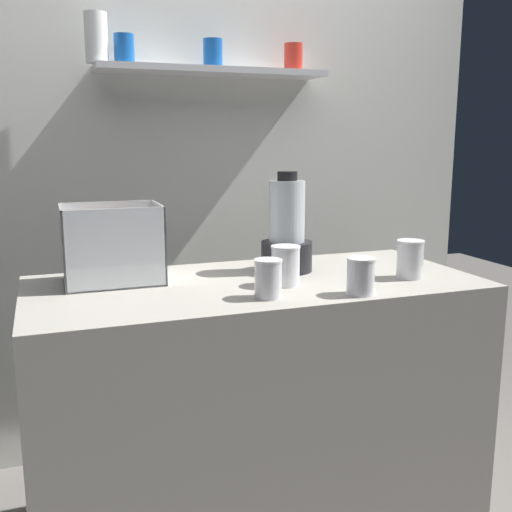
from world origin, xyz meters
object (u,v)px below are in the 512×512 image
(juice_cup_orange_left, at_px, (285,267))
(juice_cup_mango_middle, at_px, (361,279))
(blender_pitcher, at_px, (287,233))
(juice_cup_carrot_right, at_px, (410,261))
(juice_cup_orange_far_left, at_px, (268,281))
(carrot_display_bin, at_px, (112,258))

(juice_cup_orange_left, xyz_separation_m, juice_cup_mango_middle, (0.16, -0.18, -0.01))
(blender_pitcher, relative_size, juice_cup_mango_middle, 3.11)
(blender_pitcher, xyz_separation_m, juice_cup_carrot_right, (0.33, -0.23, -0.07))
(juice_cup_orange_far_left, height_order, juice_cup_carrot_right, juice_cup_carrot_right)
(carrot_display_bin, relative_size, juice_cup_mango_middle, 2.76)
(juice_cup_orange_far_left, bearing_deg, juice_cup_orange_left, 49.35)
(juice_cup_orange_far_left, distance_m, juice_cup_carrot_right, 0.52)
(juice_cup_mango_middle, bearing_deg, carrot_display_bin, 149.20)
(juice_cup_orange_left, bearing_deg, juice_cup_orange_far_left, -130.65)
(juice_cup_orange_left, bearing_deg, juice_cup_mango_middle, -47.75)
(juice_cup_mango_middle, xyz_separation_m, juice_cup_carrot_right, (0.25, 0.13, 0.01))
(juice_cup_orange_far_left, bearing_deg, carrot_display_bin, 139.62)
(carrot_display_bin, bearing_deg, juice_cup_orange_far_left, -40.38)
(juice_cup_orange_left, relative_size, juice_cup_carrot_right, 0.99)
(juice_cup_orange_far_left, xyz_separation_m, juice_cup_carrot_right, (0.51, 0.07, 0.01))
(juice_cup_orange_left, relative_size, juice_cup_mango_middle, 1.13)
(blender_pitcher, distance_m, juice_cup_orange_far_left, 0.36)
(juice_cup_carrot_right, bearing_deg, juice_cup_orange_far_left, -171.95)
(carrot_display_bin, xyz_separation_m, juice_cup_mango_middle, (0.65, -0.39, -0.03))
(carrot_display_bin, distance_m, juice_cup_carrot_right, 0.94)
(carrot_display_bin, height_order, blender_pitcher, blender_pitcher)
(juice_cup_orange_left, distance_m, juice_cup_mango_middle, 0.24)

